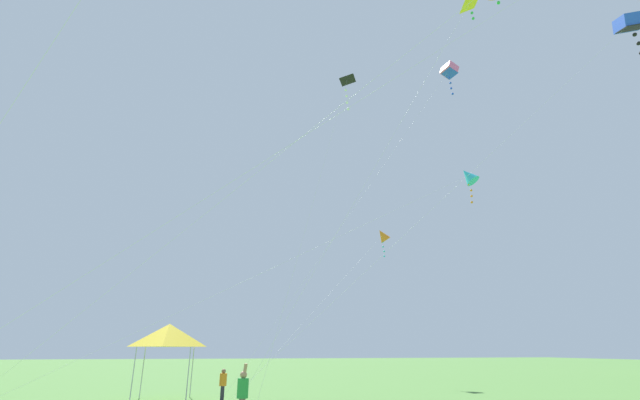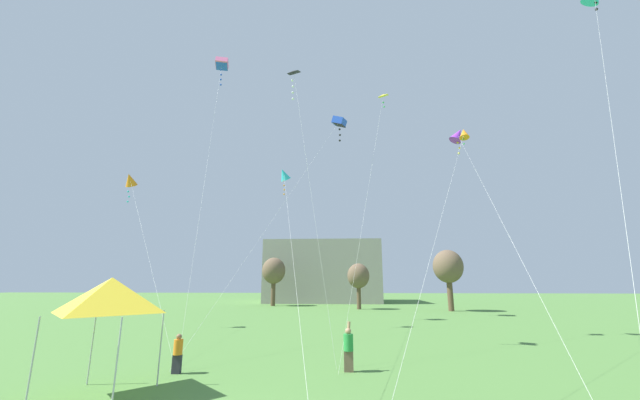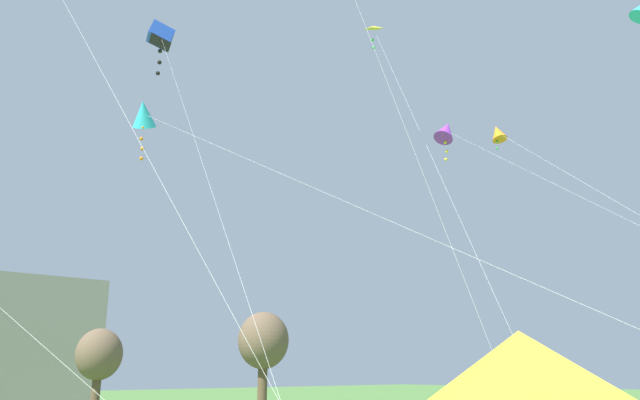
{
  "view_description": "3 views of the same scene",
  "coord_description": "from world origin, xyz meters",
  "px_view_note": "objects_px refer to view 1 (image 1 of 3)",
  "views": [
    {
      "loc": [
        20.32,
        6.67,
        2.49
      ],
      "look_at": [
        0.5,
        10.84,
        9.57
      ],
      "focal_mm": 24.0,
      "sensor_mm": 36.0,
      "label": 1
    },
    {
      "loc": [
        2.9,
        -8.62,
        3.66
      ],
      "look_at": [
        1.75,
        11.16,
        8.2
      ],
      "focal_mm": 20.0,
      "sensor_mm": 36.0,
      "label": 2
    },
    {
      "loc": [
        -11.01,
        -0.12,
        3.39
      ],
      "look_at": [
        1.45,
        14.55,
        8.66
      ],
      "focal_mm": 35.0,
      "sensor_mm": 36.0,
      "label": 3
    }
  ],
  "objects_px": {
    "festival_tent": "(169,335)",
    "person_green_shirt": "(243,394)",
    "kite_black_delta_3": "(346,82)",
    "kite_yellow_delta_7": "(467,7)",
    "kite_orange_diamond_2": "(383,235)",
    "kite_blue_box_0": "(631,23)",
    "kite_pink_box_8": "(449,71)",
    "kite_cyan_diamond_1": "(468,176)",
    "person_orange_shirt": "(223,384)"
  },
  "relations": [
    {
      "from": "person_green_shirt",
      "to": "festival_tent",
      "type": "bearing_deg",
      "value": 178.47
    },
    {
      "from": "person_green_shirt",
      "to": "kite_orange_diamond_2",
      "type": "bearing_deg",
      "value": 119.57
    },
    {
      "from": "kite_yellow_delta_7",
      "to": "kite_pink_box_8",
      "type": "bearing_deg",
      "value": 151.93
    },
    {
      "from": "person_green_shirt",
      "to": "kite_yellow_delta_7",
      "type": "distance_m",
      "value": 19.23
    },
    {
      "from": "person_orange_shirt",
      "to": "kite_black_delta_3",
      "type": "distance_m",
      "value": 17.74
    },
    {
      "from": "festival_tent",
      "to": "kite_orange_diamond_2",
      "type": "xyz_separation_m",
      "value": [
        -10.13,
        16.29,
        9.0
      ]
    },
    {
      "from": "person_green_shirt",
      "to": "kite_pink_box_8",
      "type": "height_order",
      "value": "kite_pink_box_8"
    },
    {
      "from": "person_orange_shirt",
      "to": "kite_yellow_delta_7",
      "type": "relative_size",
      "value": 0.09
    },
    {
      "from": "person_green_shirt",
      "to": "kite_yellow_delta_7",
      "type": "relative_size",
      "value": 0.11
    },
    {
      "from": "festival_tent",
      "to": "person_green_shirt",
      "type": "distance_m",
      "value": 9.33
    },
    {
      "from": "kite_yellow_delta_7",
      "to": "kite_black_delta_3",
      "type": "bearing_deg",
      "value": -147.32
    },
    {
      "from": "kite_blue_box_0",
      "to": "kite_pink_box_8",
      "type": "distance_m",
      "value": 14.58
    },
    {
      "from": "kite_black_delta_3",
      "to": "festival_tent",
      "type": "bearing_deg",
      "value": -119.16
    },
    {
      "from": "person_orange_shirt",
      "to": "kite_blue_box_0",
      "type": "relative_size",
      "value": 0.06
    },
    {
      "from": "person_orange_shirt",
      "to": "kite_orange_diamond_2",
      "type": "relative_size",
      "value": 0.11
    },
    {
      "from": "kite_cyan_diamond_1",
      "to": "kite_black_delta_3",
      "type": "bearing_deg",
      "value": -77.4
    },
    {
      "from": "kite_black_delta_3",
      "to": "kite_yellow_delta_7",
      "type": "distance_m",
      "value": 7.6
    },
    {
      "from": "kite_black_delta_3",
      "to": "kite_pink_box_8",
      "type": "xyz_separation_m",
      "value": [
        -9.7,
        12.68,
        9.64
      ]
    },
    {
      "from": "kite_cyan_diamond_1",
      "to": "kite_orange_diamond_2",
      "type": "bearing_deg",
      "value": -176.17
    },
    {
      "from": "kite_cyan_diamond_1",
      "to": "kite_orange_diamond_2",
      "type": "xyz_separation_m",
      "value": [
        -13.24,
        -0.89,
        -0.51
      ]
    },
    {
      "from": "kite_orange_diamond_2",
      "to": "kite_yellow_delta_7",
      "type": "bearing_deg",
      "value": -8.73
    },
    {
      "from": "kite_cyan_diamond_1",
      "to": "kite_pink_box_8",
      "type": "bearing_deg",
      "value": 150.73
    },
    {
      "from": "festival_tent",
      "to": "kite_cyan_diamond_1",
      "type": "xyz_separation_m",
      "value": [
        3.11,
        17.18,
        9.51
      ]
    },
    {
      "from": "festival_tent",
      "to": "person_orange_shirt",
      "type": "distance_m",
      "value": 4.05
    },
    {
      "from": "person_green_shirt",
      "to": "kite_orange_diamond_2",
      "type": "relative_size",
      "value": 0.15
    },
    {
      "from": "person_orange_shirt",
      "to": "person_green_shirt",
      "type": "bearing_deg",
      "value": 69.05
    },
    {
      "from": "person_orange_shirt",
      "to": "kite_blue_box_0",
      "type": "distance_m",
      "value": 32.74
    },
    {
      "from": "kite_orange_diamond_2",
      "to": "kite_pink_box_8",
      "type": "xyz_separation_m",
      "value": [
        5.4,
        5.28,
        14.58
      ]
    },
    {
      "from": "kite_yellow_delta_7",
      "to": "kite_pink_box_8",
      "type": "height_order",
      "value": "kite_pink_box_8"
    },
    {
      "from": "kite_cyan_diamond_1",
      "to": "kite_yellow_delta_7",
      "type": "height_order",
      "value": "kite_yellow_delta_7"
    },
    {
      "from": "festival_tent",
      "to": "kite_cyan_diamond_1",
      "type": "height_order",
      "value": "kite_cyan_diamond_1"
    },
    {
      "from": "kite_orange_diamond_2",
      "to": "kite_blue_box_0",
      "type": "bearing_deg",
      "value": 30.57
    },
    {
      "from": "kite_orange_diamond_2",
      "to": "kite_black_delta_3",
      "type": "xyz_separation_m",
      "value": [
        15.09,
        -7.4,
        4.95
      ]
    },
    {
      "from": "festival_tent",
      "to": "kite_pink_box_8",
      "type": "xyz_separation_m",
      "value": [
        -4.73,
        21.58,
        23.58
      ]
    },
    {
      "from": "kite_cyan_diamond_1",
      "to": "kite_yellow_delta_7",
      "type": "distance_m",
      "value": 10.43
    },
    {
      "from": "kite_black_delta_3",
      "to": "person_green_shirt",
      "type": "bearing_deg",
      "value": -57.49
    },
    {
      "from": "kite_pink_box_8",
      "to": "kite_blue_box_0",
      "type": "bearing_deg",
      "value": 23.06
    },
    {
      "from": "festival_tent",
      "to": "person_green_shirt",
      "type": "bearing_deg",
      "value": 24.59
    },
    {
      "from": "person_green_shirt",
      "to": "kite_black_delta_3",
      "type": "height_order",
      "value": "kite_black_delta_3"
    },
    {
      "from": "kite_orange_diamond_2",
      "to": "kite_black_delta_3",
      "type": "bearing_deg",
      "value": -26.11
    },
    {
      "from": "kite_orange_diamond_2",
      "to": "kite_yellow_delta_7",
      "type": "height_order",
      "value": "kite_yellow_delta_7"
    },
    {
      "from": "person_orange_shirt",
      "to": "kite_orange_diamond_2",
      "type": "distance_m",
      "value": 20.81
    },
    {
      "from": "festival_tent",
      "to": "kite_blue_box_0",
      "type": "distance_m",
      "value": 33.91
    },
    {
      "from": "kite_blue_box_0",
      "to": "kite_orange_diamond_2",
      "type": "distance_m",
      "value": 23.25
    },
    {
      "from": "person_green_shirt",
      "to": "kite_blue_box_0",
      "type": "bearing_deg",
      "value": 64.51
    },
    {
      "from": "kite_blue_box_0",
      "to": "kite_cyan_diamond_1",
      "type": "height_order",
      "value": "kite_blue_box_0"
    },
    {
      "from": "kite_orange_diamond_2",
      "to": "kite_pink_box_8",
      "type": "height_order",
      "value": "kite_pink_box_8"
    },
    {
      "from": "kite_yellow_delta_7",
      "to": "festival_tent",
      "type": "bearing_deg",
      "value": -131.14
    },
    {
      "from": "festival_tent",
      "to": "kite_yellow_delta_7",
      "type": "bearing_deg",
      "value": 48.86
    },
    {
      "from": "festival_tent",
      "to": "kite_pink_box_8",
      "type": "distance_m",
      "value": 32.31
    }
  ]
}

